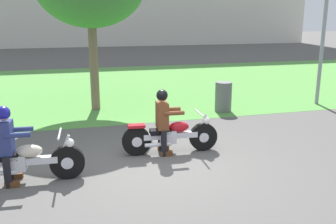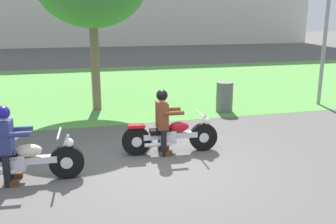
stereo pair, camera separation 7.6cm
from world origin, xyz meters
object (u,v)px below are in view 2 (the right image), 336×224
at_px(motorcycle_lead, 171,136).
at_px(rider_lead, 163,117).
at_px(motorcycle_follow, 20,161).
at_px(trash_can, 225,97).
at_px(rider_follow, 7,139).

bearing_deg(motorcycle_lead, rider_lead, 179.12).
bearing_deg(rider_lead, motorcycle_follow, -161.44).
bearing_deg(trash_can, rider_lead, -131.63).
distance_m(motorcycle_lead, rider_follow, 3.22).
distance_m(rider_lead, trash_can, 4.10).
xyz_separation_m(motorcycle_lead, trash_can, (2.54, 3.07, 0.08)).
bearing_deg(rider_lead, rider_follow, -162.50).
relative_size(motorcycle_follow, trash_can, 2.45).
height_order(rider_lead, rider_follow, rider_follow).
xyz_separation_m(motorcycle_follow, trash_can, (5.49, 3.80, 0.07)).
bearing_deg(rider_lead, motorcycle_lead, -0.88).
height_order(motorcycle_lead, rider_follow, rider_follow).
bearing_deg(rider_lead, trash_can, 51.91).
height_order(motorcycle_follow, rider_follow, rider_follow).
height_order(rider_lead, trash_can, rider_lead).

